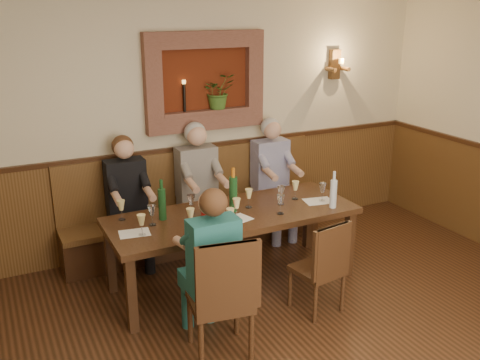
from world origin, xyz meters
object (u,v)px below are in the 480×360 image
Objects in this scene: bench at (197,219)px; chair_near_left at (220,320)px; chair_near_right at (318,284)px; water_bottle at (333,193)px; person_bench_left at (130,214)px; wine_bottle_green_b at (162,203)px; person_bench_right at (273,189)px; person_chair_front at (210,280)px; person_bench_mid at (200,200)px; wine_bottle_green_a at (233,193)px; dining_table at (233,220)px; spittoon_bucket at (213,208)px.

bench is 2.01m from chair_near_left.
chair_near_right is 2.38× the size of water_bottle.
chair_near_left is (-0.58, -1.93, -0.03)m from bench.
wine_bottle_green_b is at bearing -79.10° from person_bench_left.
person_chair_front is at bearing -132.99° from person_bench_right.
chair_near_right is 0.63× the size of person_bench_left.
person_bench_left reaches higher than wine_bottle_green_b.
chair_near_right is at bearing -0.26° from person_chair_front.
person_bench_mid is (0.00, -0.11, 0.27)m from bench.
person_bench_left is 0.79m from wine_bottle_green_b.
wine_bottle_green_a is 0.68m from wine_bottle_green_b.
dining_table is 2.31× the size of chair_near_left.
chair_near_right is 1.15m from wine_bottle_green_a.
dining_table is 1.01m from bench.
chair_near_left is at bearing -120.68° from dining_table.
person_bench_mid is 0.86m from wine_bottle_green_a.
bench is at bearing 50.81° from wine_bottle_green_b.
person_bench_right is at bearing 0.07° from person_bench_mid.
person_chair_front reaches higher than wine_bottle_green_a.
person_bench_right reaches higher than wine_bottle_green_a.
person_bench_right reaches higher than spittoon_bucket.
dining_table is 1.70× the size of person_bench_right.
person_bench_mid is at bearing 81.46° from chair_near_left.
person_chair_front is at bearing 98.29° from chair_near_left.
wine_bottle_green_a is at bearing -8.58° from wine_bottle_green_b.
chair_near_right is 2.27× the size of wine_bottle_green_b.
person_bench_left reaches higher than spittoon_bucket.
chair_near_right is at bearing -39.51° from wine_bottle_green_b.
water_bottle is (1.52, 0.47, 0.34)m from person_chair_front.
spittoon_bucket is 1.20m from water_bottle.
person_chair_front is 1.08m from wine_bottle_green_a.
person_chair_front is (0.21, -1.62, -0.02)m from person_bench_left.
wine_bottle_green_a reaches higher than bench.
person_bench_right is 1.04× the size of person_chair_front.
person_bench_mid reaches higher than person_bench_left.
wine_bottle_green_b is (-0.07, 0.92, 0.35)m from person_chair_front.
bench is 11.96× the size of spittoon_bucket.
chair_near_right is at bearing -43.63° from spittoon_bucket.
wine_bottle_green_a is (0.81, -0.80, 0.36)m from person_bench_left.
person_chair_front is at bearing -108.61° from bench.
person_bench_left is 1.72m from person_bench_right.
person_bench_left reaches higher than chair_near_left.
dining_table is at bearing 68.59° from chair_near_left.
spittoon_bucket is (0.33, 0.68, 0.32)m from person_chair_front.
spittoon_bucket is (0.33, 0.88, 0.57)m from chair_near_left.
dining_table is at bearing -46.77° from person_bench_left.
person_bench_left reaches higher than bench.
bench is 7.76× the size of wine_bottle_green_b.
dining_table is 6.50× the size of water_bottle.
chair_near_left is at bearing -83.58° from person_bench_left.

